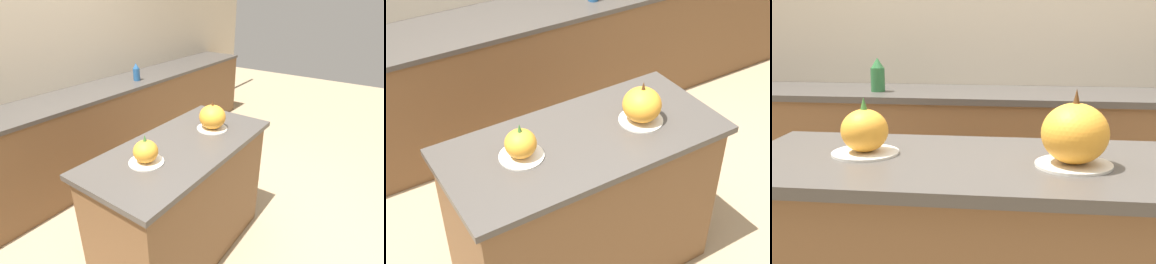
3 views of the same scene
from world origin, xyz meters
TOP-DOWN VIEW (x-y plane):
  - wall_back at (0.00, 1.80)m, footprint 8.00×0.06m
  - back_counter at (0.00, 1.47)m, footprint 6.00×0.60m
  - pumpkin_cake_left at (-0.32, 0.03)m, footprint 0.21×0.21m
  - pumpkin_cake_right at (0.32, -0.03)m, footprint 0.22×0.22m
  - bottle_short at (-0.68, 1.40)m, footprint 0.08×0.08m

SIDE VIEW (x-z plane):
  - back_counter at x=0.00m, z-range 0.00..0.94m
  - pumpkin_cake_left at x=-0.32m, z-range 0.91..1.09m
  - pumpkin_cake_right at x=0.32m, z-range 0.91..1.13m
  - bottle_short at x=-0.68m, z-range 0.93..1.12m
  - wall_back at x=0.00m, z-range 0.00..2.50m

